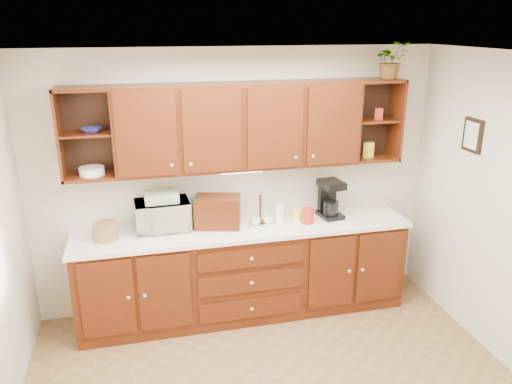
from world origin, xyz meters
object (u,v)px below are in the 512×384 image
coffee_maker (330,199)px  microwave (162,215)px  bread_box (218,212)px  potted_plant (391,60)px

coffee_maker → microwave: bearing=170.2°
microwave → bread_box: (0.52, -0.06, 0.01)m
bread_box → coffee_maker: size_ratio=1.12×
potted_plant → coffee_maker: bearing=-177.3°
microwave → potted_plant: bearing=-3.3°
microwave → potted_plant: potted_plant is taller
coffee_maker → bread_box: bearing=172.1°
bread_box → potted_plant: bearing=15.2°
bread_box → potted_plant: size_ratio=1.22×
microwave → bread_box: 0.52m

